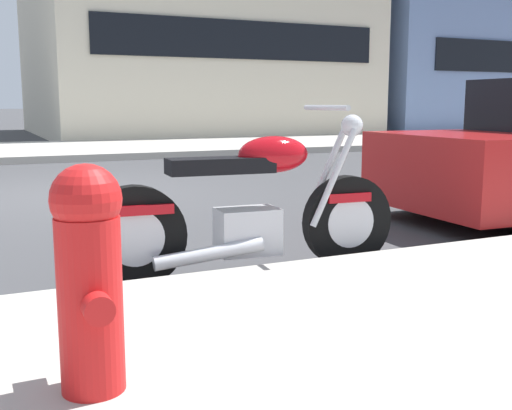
% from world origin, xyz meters
% --- Properties ---
extents(ground_plane, '(260.00, 260.00, 0.00)m').
position_xyz_m(ground_plane, '(0.00, 0.00, 0.00)').
color(ground_plane, '#3D3D3F').
extents(sidewalk_far_curb, '(120.00, 5.00, 0.14)m').
position_xyz_m(sidewalk_far_curb, '(12.00, 6.95, 0.07)').
color(sidewalk_far_curb, '#ADA89E').
rests_on(sidewalk_far_curb, ground).
extents(parking_stall_stripe, '(0.12, 2.20, 0.01)m').
position_xyz_m(parking_stall_stripe, '(0.00, -3.85, 0.00)').
color(parking_stall_stripe, silver).
rests_on(parking_stall_stripe, ground).
extents(parked_motorcycle, '(2.11, 0.62, 1.12)m').
position_xyz_m(parked_motorcycle, '(0.68, -4.30, 0.43)').
color(parked_motorcycle, black).
rests_on(parked_motorcycle, ground).
extents(fire_hydrant, '(0.24, 0.36, 0.79)m').
position_xyz_m(fire_hydrant, '(-0.62, -5.85, 0.56)').
color(fire_hydrant, red).
rests_on(fire_hydrant, sidewalk_near_curb).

